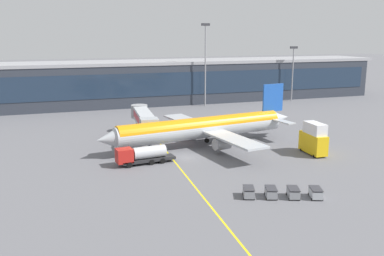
% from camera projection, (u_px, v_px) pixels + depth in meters
% --- Properties ---
extents(ground_plane, '(700.00, 700.00, 0.00)m').
position_uv_depth(ground_plane, '(186.00, 157.00, 80.93)').
color(ground_plane, slate).
extents(apron_lead_in_line, '(4.95, 79.88, 0.01)m').
position_uv_depth(apron_lead_in_line, '(170.00, 156.00, 81.94)').
color(apron_lead_in_line, yellow).
rests_on(apron_lead_in_line, ground_plane).
extents(terminal_building, '(165.92, 19.33, 14.28)m').
position_uv_depth(terminal_building, '(152.00, 82.00, 143.94)').
color(terminal_building, '#2D333D').
rests_on(terminal_building, ground_plane).
extents(main_airliner, '(45.37, 36.08, 12.13)m').
position_uv_depth(main_airliner, '(203.00, 128.00, 88.42)').
color(main_airliner, '#B2B7BC').
rests_on(main_airliner, ground_plane).
extents(jet_bridge, '(5.32, 20.20, 6.62)m').
position_uv_depth(jet_bridge, '(144.00, 118.00, 93.43)').
color(jet_bridge, '#B2B7BC').
rests_on(jet_bridge, ground_plane).
extents(fuel_tanker, '(11.00, 3.59, 3.25)m').
position_uv_depth(fuel_tanker, '(142.00, 155.00, 76.27)').
color(fuel_tanker, '#232326').
rests_on(fuel_tanker, ground_plane).
extents(catering_lift, '(2.86, 6.92, 6.30)m').
position_uv_depth(catering_lift, '(314.00, 139.00, 82.47)').
color(catering_lift, yellow).
rests_on(catering_lift, ground_plane).
extents(baggage_cart_0, '(2.37, 3.02, 1.48)m').
position_uv_depth(baggage_cart_0, '(249.00, 192.00, 60.95)').
color(baggage_cart_0, gray).
rests_on(baggage_cart_0, ground_plane).
extents(baggage_cart_1, '(2.37, 3.02, 1.48)m').
position_uv_depth(baggage_cart_1, '(271.00, 192.00, 60.85)').
color(baggage_cart_1, gray).
rests_on(baggage_cart_1, ground_plane).
extents(baggage_cart_2, '(2.37, 3.02, 1.48)m').
position_uv_depth(baggage_cart_2, '(293.00, 193.00, 60.75)').
color(baggage_cart_2, gray).
rests_on(baggage_cart_2, ground_plane).
extents(baggage_cart_3, '(2.37, 3.02, 1.48)m').
position_uv_depth(baggage_cart_3, '(316.00, 193.00, 60.66)').
color(baggage_cart_3, '#B2B7BC').
rests_on(baggage_cart_3, ground_plane).
extents(apron_light_mast_0, '(2.80, 0.50, 18.97)m').
position_uv_depth(apron_light_mast_0, '(293.00, 69.00, 146.93)').
color(apron_light_mast_0, gray).
rests_on(apron_light_mast_0, ground_plane).
extents(apron_light_mast_1, '(2.80, 0.50, 26.43)m').
position_uv_depth(apron_light_mast_1, '(205.00, 59.00, 135.85)').
color(apron_light_mast_1, gray).
rests_on(apron_light_mast_1, ground_plane).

